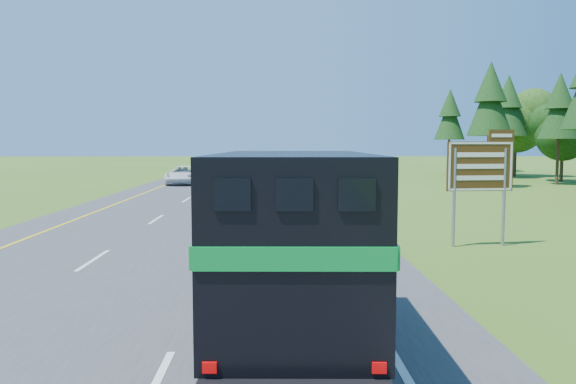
% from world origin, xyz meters
% --- Properties ---
extents(road, '(15.00, 260.00, 0.04)m').
position_xyz_m(road, '(0.00, 50.00, 0.02)').
color(road, '#38383A').
rests_on(road, ground).
extents(lane_markings, '(11.15, 260.00, 0.01)m').
position_xyz_m(lane_markings, '(0.00, 50.00, 0.04)').
color(lane_markings, yellow).
rests_on(lane_markings, road).
extents(horse_truck, '(2.56, 7.55, 3.31)m').
position_xyz_m(horse_truck, '(3.87, 3.95, 1.81)').
color(horse_truck, black).
rests_on(horse_truck, road).
extents(white_suv, '(2.71, 5.69, 1.57)m').
position_xyz_m(white_suv, '(-4.06, 42.39, 0.82)').
color(white_suv, silver).
rests_on(white_suv, road).
extents(far_car, '(2.13, 5.04, 1.70)m').
position_xyz_m(far_car, '(-3.67, 107.98, 0.89)').
color(far_car, silver).
rests_on(far_car, road).
extents(exit_sign, '(2.34, 0.30, 3.97)m').
position_xyz_m(exit_sign, '(10.57, 13.18, 2.58)').
color(exit_sign, gray).
rests_on(exit_sign, ground).
extents(delineator, '(0.09, 0.05, 1.09)m').
position_xyz_m(delineator, '(9.60, 21.74, 0.59)').
color(delineator, '#F44B0C').
rests_on(delineator, ground).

